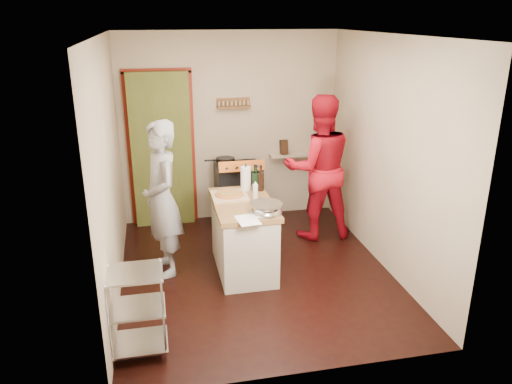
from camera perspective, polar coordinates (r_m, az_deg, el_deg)
The scene contains 10 objects.
floor at distance 5.79m, azimuth -0.04°, elevation -9.13°, with size 3.50×3.50×0.00m, color black.
back_wall at distance 6.96m, azimuth -8.24°, elevation 5.69°, with size 3.00×0.44×2.60m.
left_wall at distance 5.21m, azimuth -16.43°, elevation 2.22°, with size 0.04×3.50×2.60m, color tan.
right_wall at distance 5.77m, azimuth 14.73°, elevation 4.05°, with size 0.04×3.50×2.60m, color tan.
ceiling at distance 5.08m, azimuth -0.05°, elevation 17.63°, with size 3.00×3.50×0.02m, color white.
stove at distance 6.90m, azimuth -2.05°, elevation -0.19°, with size 0.60×0.63×1.00m.
wire_shelving at distance 4.45m, azimuth -13.49°, elevation -12.84°, with size 0.48×0.40×0.80m.
island at distance 5.66m, azimuth -1.38°, elevation -4.80°, with size 0.67×1.22×1.14m.
person_stripe at distance 5.56m, azimuth -10.71°, elevation -0.85°, with size 0.64×0.42×1.75m, color #B9B8BE.
person_red at distance 6.44m, azimuth 7.17°, elevation 2.77°, with size 0.91×0.71×1.87m, color #A90B1A.
Camera 1 is at (-1.03, -4.97, 2.79)m, focal length 35.00 mm.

